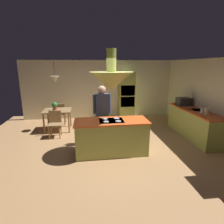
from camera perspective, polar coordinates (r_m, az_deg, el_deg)
ground at (r=5.35m, az=-0.49°, el=-11.54°), size 8.16×8.16×0.00m
wall_back at (r=8.32m, az=-3.58°, el=6.99°), size 6.80×0.10×2.55m
wall_right at (r=6.55m, az=28.53°, el=3.27°), size 0.10×7.20×2.55m
kitchen_island at (r=4.98m, az=-0.20°, el=-7.70°), size 1.94×0.80×0.95m
counter_run_right at (r=6.66m, az=23.87°, el=-3.19°), size 0.73×2.44×0.93m
oven_tower at (r=8.11m, az=4.48°, el=5.11°), size 0.66×0.62×2.08m
dining_table at (r=6.97m, az=-16.57°, el=-0.27°), size 0.97×0.85×0.76m
person_at_island at (r=5.42m, az=-3.09°, el=0.31°), size 0.53×0.24×1.77m
range_hood at (r=4.63m, az=-0.22°, el=9.91°), size 1.10×1.10×1.00m
pendant_light_over_table at (r=6.78m, az=-17.30°, el=9.70°), size 0.32×0.32×0.82m
chair_facing_island at (r=6.40m, az=-17.30°, el=-2.98°), size 0.40×0.40×0.87m
chair_by_back_wall at (r=7.63m, az=-15.79°, el=-0.11°), size 0.40×0.40×0.87m
potted_plant_on_table at (r=6.89m, az=-17.40°, el=1.88°), size 0.20×0.20×0.30m
cup_on_table at (r=6.77m, az=-18.57°, el=0.51°), size 0.07×0.07×0.09m
canister_flour at (r=6.03m, az=27.31°, el=0.24°), size 0.13×0.13×0.21m
canister_sugar at (r=6.19m, az=26.34°, el=0.35°), size 0.13×0.13×0.15m
microwave_on_counter at (r=7.12m, az=21.35°, el=3.08°), size 0.46×0.36×0.28m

